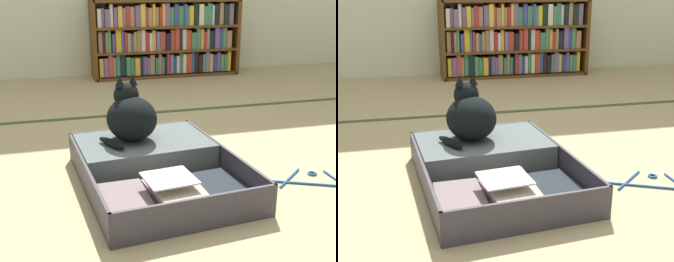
{
  "view_description": "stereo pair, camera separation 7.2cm",
  "coord_description": "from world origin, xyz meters",
  "views": [
    {
      "loc": [
        -0.5,
        -1.57,
        0.8
      ],
      "look_at": [
        -0.06,
        0.08,
        0.22
      ],
      "focal_mm": 47.28,
      "sensor_mm": 36.0,
      "label": 1
    },
    {
      "loc": [
        -0.43,
        -1.59,
        0.8
      ],
      "look_at": [
        -0.06,
        0.08,
        0.22
      ],
      "focal_mm": 47.28,
      "sensor_mm": 36.0,
      "label": 2
    }
  ],
  "objects": [
    {
      "name": "ground_plane",
      "position": [
        0.0,
        0.0,
        0.0
      ],
      "size": [
        10.0,
        10.0,
        0.0
      ],
      "primitive_type": "plane",
      "color": "tan"
    },
    {
      "name": "tatami_border",
      "position": [
        0.0,
        1.09,
        0.0
      ],
      "size": [
        4.8,
        0.05,
        0.0
      ],
      "color": "#3C4C2B",
      "rests_on": "ground_plane"
    },
    {
      "name": "bookshelf",
      "position": [
        0.51,
        2.24,
        0.33
      ],
      "size": [
        1.3,
        0.29,
        0.66
      ],
      "color": "brown",
      "rests_on": "ground_plane"
    },
    {
      "name": "open_suitcase",
      "position": [
        -0.11,
        0.12,
        0.05
      ],
      "size": [
        0.67,
        0.86,
        0.13
      ],
      "color": "#3A3741",
      "rests_on": "ground_plane"
    },
    {
      "name": "black_cat",
      "position": [
        -0.18,
        0.27,
        0.23
      ],
      "size": [
        0.29,
        0.3,
        0.29
      ],
      "color": "black",
      "rests_on": "open_suitcase"
    },
    {
      "name": "clothes_hanger",
      "position": [
        0.53,
        -0.1,
        0.01
      ],
      "size": [
        0.37,
        0.27,
        0.01
      ],
      "color": "#265392",
      "rests_on": "ground_plane"
    }
  ]
}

